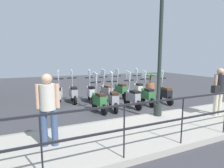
% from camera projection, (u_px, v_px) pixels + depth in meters
% --- Properties ---
extents(ground_plane, '(28.00, 28.00, 0.00)m').
position_uv_depth(ground_plane, '(124.00, 103.00, 8.07)').
color(ground_plane, '#38383D').
extents(promenade_walkway, '(2.20, 20.00, 0.15)m').
position_uv_depth(promenade_walkway, '(172.00, 125.00, 5.20)').
color(promenade_walkway, '#A39E93').
rests_on(promenade_walkway, ground_plane).
extents(fence_railing, '(0.04, 16.03, 1.07)m').
position_uv_depth(fence_railing, '(206.00, 107.00, 4.14)').
color(fence_railing, black).
rests_on(fence_railing, promenade_walkway).
extents(lamp_post_near, '(0.26, 0.90, 4.69)m').
position_uv_depth(lamp_post_near, '(160.00, 52.00, 5.59)').
color(lamp_post_near, '#232D28').
rests_on(lamp_post_near, promenade_walkway).
extents(pedestrian_with_bag, '(0.34, 0.64, 1.59)m').
position_uv_depth(pedestrian_with_bag, '(219.00, 88.00, 5.78)').
color(pedestrian_with_bag, beige).
rests_on(pedestrian_with_bag, promenade_walkway).
extents(pedestrian_distant, '(0.39, 0.48, 1.59)m').
position_uv_depth(pedestrian_distant, '(48.00, 104.00, 3.73)').
color(pedestrian_distant, '#384C70').
rests_on(pedestrian_distant, promenade_walkway).
extents(potted_palm, '(1.06, 0.66, 1.05)m').
position_uv_depth(potted_palm, '(150.00, 84.00, 11.24)').
color(potted_palm, '#9E5B3D').
rests_on(potted_palm, ground_plane).
extents(scooter_near_0, '(1.23, 0.44, 1.54)m').
position_uv_depth(scooter_near_0, '(165.00, 93.00, 7.99)').
color(scooter_near_0, black).
rests_on(scooter_near_0, ground_plane).
extents(scooter_near_1, '(1.23, 0.44, 1.54)m').
position_uv_depth(scooter_near_1, '(147.00, 94.00, 7.68)').
color(scooter_near_1, black).
rests_on(scooter_near_1, ground_plane).
extents(scooter_near_2, '(1.23, 0.44, 1.54)m').
position_uv_depth(scooter_near_2, '(132.00, 97.00, 7.24)').
color(scooter_near_2, black).
rests_on(scooter_near_2, ground_plane).
extents(scooter_near_3, '(1.23, 0.47, 1.54)m').
position_uv_depth(scooter_near_3, '(113.00, 99.00, 6.89)').
color(scooter_near_3, black).
rests_on(scooter_near_3, ground_plane).
extents(scooter_near_4, '(1.23, 0.44, 1.54)m').
position_uv_depth(scooter_near_4, '(99.00, 100.00, 6.66)').
color(scooter_near_4, black).
rests_on(scooter_near_4, ground_plane).
extents(scooter_far_0, '(1.22, 0.48, 1.54)m').
position_uv_depth(scooter_far_0, '(138.00, 88.00, 9.22)').
color(scooter_far_0, black).
rests_on(scooter_far_0, ground_plane).
extents(scooter_far_1, '(1.23, 0.47, 1.54)m').
position_uv_depth(scooter_far_1, '(120.00, 89.00, 9.02)').
color(scooter_far_1, black).
rests_on(scooter_far_1, ground_plane).
extents(scooter_far_2, '(1.22, 0.49, 1.54)m').
position_uv_depth(scooter_far_2, '(107.00, 91.00, 8.55)').
color(scooter_far_2, black).
rests_on(scooter_far_2, ground_plane).
extents(scooter_far_3, '(1.23, 0.44, 1.54)m').
position_uv_depth(scooter_far_3, '(91.00, 92.00, 8.26)').
color(scooter_far_3, black).
rests_on(scooter_far_3, ground_plane).
extents(scooter_far_4, '(1.23, 0.44, 1.54)m').
position_uv_depth(scooter_far_4, '(73.00, 92.00, 8.12)').
color(scooter_far_4, black).
rests_on(scooter_far_4, ground_plane).
extents(scooter_far_5, '(1.21, 0.51, 1.54)m').
position_uv_depth(scooter_far_5, '(58.00, 94.00, 7.78)').
color(scooter_far_5, black).
rests_on(scooter_far_5, ground_plane).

